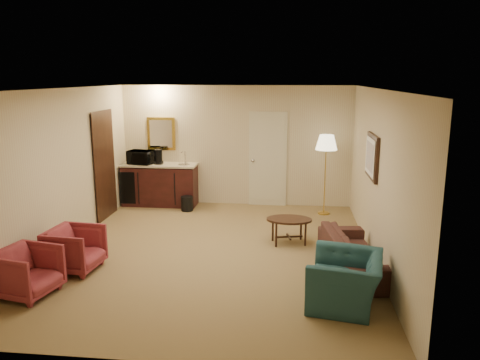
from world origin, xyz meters
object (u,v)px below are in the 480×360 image
Objects in this scene: floor_lamp at (325,175)px; coffee_maker at (158,157)px; rose_chair_near at (75,247)px; coffee_table at (289,231)px; rose_chair_far at (27,270)px; waste_bin at (187,204)px; sofa at (355,247)px; teal_armchair at (346,272)px; microwave at (141,156)px; wetbar_cabinet at (160,184)px.

floor_lamp reaches higher than coffee_maker.
coffee_table is at bearing -59.30° from rose_chair_near.
waste_bin is (1.19, 4.07, -0.20)m from rose_chair_far.
coffee_table is (-0.96, 1.02, -0.14)m from sofa.
sofa reaches higher than waste_bin.
coffee_table is at bearing -111.08° from floor_lamp.
teal_armchair is at bearing -75.38° from rose_chair_far.
rose_chair_near is at bearing -154.48° from coffee_table.
microwave is at bearing 176.60° from coffee_maker.
sofa is at bearing -47.65° from coffee_maker.
sofa is 1.88× the size of teal_armchair.
rose_chair_near is at bearing -93.94° from wetbar_cabinet.
coffee_table is 2.06m from floor_lamp.
rose_chair_far is (-0.50, -4.47, -0.11)m from wetbar_cabinet.
floor_lamp reaches higher than sofa.
floor_lamp is 2.94m from waste_bin.
rose_chair_far reaches higher than waste_bin.
teal_armchair is 1.37× the size of rose_chair_near.
floor_lamp is (4.05, 4.15, 0.47)m from rose_chair_far.
sofa is 1.13m from teal_armchair.
coffee_maker is (-3.81, 3.16, 0.72)m from sofa.
floor_lamp reaches higher than rose_chair_far.
coffee_maker is at bearing 15.99° from microwave.
rose_chair_near is 1.01× the size of rose_chair_far.
rose_chair_near is 2.29× the size of waste_bin.
microwave is at bearing -173.07° from wetbar_cabinet.
coffee_table is (3.09, 1.48, -0.14)m from rose_chair_near.
teal_armchair is 5.59m from coffee_maker.
floor_lamp is (3.55, -0.32, 0.37)m from wetbar_cabinet.
rose_chair_far is at bearing -104.25° from coffee_maker.
rose_chair_far is 0.43× the size of floor_lamp.
coffee_maker reaches higher than rose_chair_near.
wetbar_cabinet is 3.64m from rose_chair_near.
rose_chair_far is 4.54m from coffee_maker.
microwave is (0.11, 4.42, 0.75)m from rose_chair_far.
microwave is (-4.19, 3.13, 0.74)m from sofa.
microwave is 0.39m from coffee_maker.
rose_chair_far is at bearing -106.28° from waste_bin.
floor_lamp is at bearing -43.73° from rose_chair_near.
rose_chair_far is at bearing -134.30° from floor_lamp.
floor_lamp reaches higher than coffee_table.
rose_chair_far is 2.26× the size of waste_bin.
microwave is at bearing 176.05° from floor_lamp.
waste_bin is (-2.86, -0.08, -0.67)m from floor_lamp.
wetbar_cabinet is 3.10× the size of microwave.
wetbar_cabinet reaches higher than rose_chair_far.
teal_armchair is at bearing -90.02° from floor_lamp.
floor_lamp is (3.80, 3.31, 0.47)m from rose_chair_near.
wetbar_cabinet is at bearing 5.55° from rose_chair_far.
teal_armchair reaches higher than sofa.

